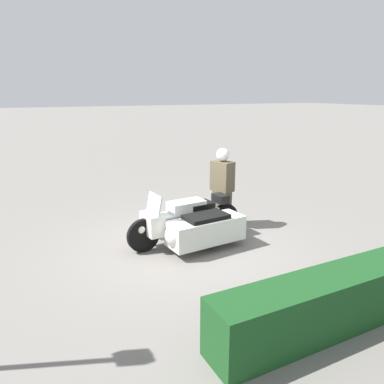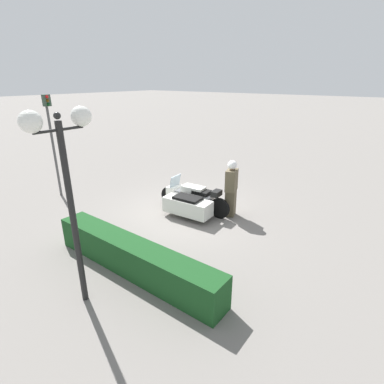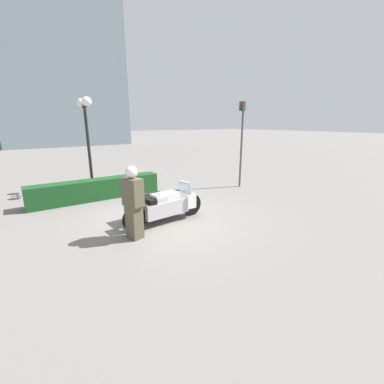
{
  "view_description": "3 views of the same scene",
  "coord_description": "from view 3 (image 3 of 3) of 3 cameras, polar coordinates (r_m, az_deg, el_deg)",
  "views": [
    {
      "loc": [
        3.25,
        6.48,
        3.15
      ],
      "look_at": [
        -0.19,
        -0.26,
        1.12
      ],
      "focal_mm": 35.0,
      "sensor_mm": 36.0,
      "label": 1
    },
    {
      "loc": [
        -5.79,
        7.26,
        4.32
      ],
      "look_at": [
        -0.25,
        -0.05,
        0.83
      ],
      "focal_mm": 28.0,
      "sensor_mm": 36.0,
      "label": 2
    },
    {
      "loc": [
        -3.59,
        -6.73,
        2.92
      ],
      "look_at": [
        0.72,
        -0.55,
        0.87
      ],
      "focal_mm": 24.0,
      "sensor_mm": 36.0,
      "label": 3
    }
  ],
  "objects": [
    {
      "name": "officer_rider",
      "position": [
        6.64,
        -12.93,
        -1.97
      ],
      "size": [
        0.45,
        0.58,
        1.9
      ],
      "rotation": [
        0.0,
        0.0,
        0.28
      ],
      "color": "brown",
      "rests_on": "ground"
    },
    {
      "name": "police_motorcycle",
      "position": [
        7.94,
        -6.96,
        -2.8
      ],
      "size": [
        2.72,
        1.18,
        1.17
      ],
      "rotation": [
        0.0,
        0.0,
        0.08
      ],
      "color": "black",
      "rests_on": "ground"
    },
    {
      "name": "ground_plane",
      "position": [
        8.17,
        -6.41,
        -5.8
      ],
      "size": [
        160.0,
        160.0,
        0.0
      ],
      "primitive_type": "plane",
      "color": "slate"
    },
    {
      "name": "twin_lamp_post",
      "position": [
        11.61,
        -22.53,
        14.73
      ],
      "size": [
        0.36,
        1.26,
        3.88
      ],
      "color": "black",
      "rests_on": "ground"
    },
    {
      "name": "office_building_main",
      "position": [
        42.47,
        -28.57,
        27.58
      ],
      "size": [
        14.62,
        12.63,
        26.39
      ],
      "primitive_type": "cube",
      "color": "slate",
      "rests_on": "ground"
    },
    {
      "name": "traffic_light_near",
      "position": [
        11.94,
        10.96,
        12.77
      ],
      "size": [
        0.23,
        0.26,
        3.79
      ],
      "rotation": [
        0.0,
        0.0,
        3.13
      ],
      "color": "#4C4C4C",
      "rests_on": "ground"
    },
    {
      "name": "hedge_bush_curbside",
      "position": [
        10.66,
        -20.29,
        0.58
      ],
      "size": [
        4.89,
        0.65,
        0.79
      ],
      "primitive_type": "cube",
      "color": "#19471E",
      "rests_on": "ground"
    }
  ]
}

